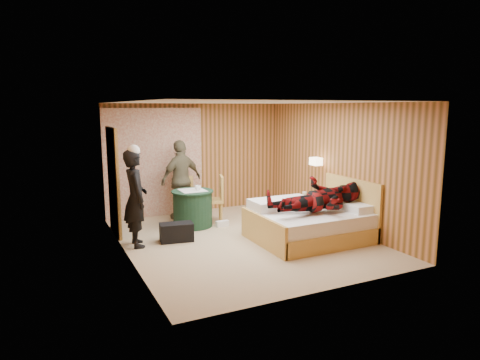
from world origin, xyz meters
name	(u,v)px	position (x,y,z in m)	size (l,w,h in m)	color
floor	(243,239)	(0.00, 0.00, 0.00)	(4.20, 5.00, 0.01)	tan
ceiling	(243,102)	(0.00, 0.00, 2.50)	(4.20, 5.00, 0.01)	white
wall_back	(196,158)	(0.00, 2.50, 1.25)	(4.20, 0.02, 2.50)	#C47A4B
wall_left	(125,181)	(-2.10, 0.00, 1.25)	(0.02, 5.00, 2.50)	#C47A4B
wall_right	(336,166)	(2.10, 0.00, 1.25)	(0.02, 5.00, 2.50)	#C47A4B
curtain	(154,163)	(-1.00, 2.43, 1.20)	(2.20, 0.08, 2.40)	#ECE5CD
doorway	(113,181)	(-2.06, 1.40, 1.02)	(0.06, 0.90, 2.05)	black
wall_lamp	(316,161)	(1.92, 0.45, 1.30)	(0.26, 0.24, 0.16)	gold
bed	(310,223)	(1.12, -0.52, 0.31)	(2.00, 1.57, 1.08)	#EABE60
nightstand	(307,208)	(1.88, 0.65, 0.26)	(0.38, 0.52, 0.50)	#EABE60
round_table	(193,208)	(-0.53, 1.25, 0.38)	(0.85, 0.85, 0.76)	#1F442D
chair_far	(184,194)	(-0.50, 1.92, 0.54)	(0.54, 0.54, 0.93)	#EABE60
chair_near	(216,196)	(-0.01, 1.26, 0.59)	(0.57, 0.57, 1.01)	#EABE60
duffel_bag	(177,232)	(-1.14, 0.43, 0.17)	(0.59, 0.32, 0.34)	black
sneaker_left	(202,223)	(-0.36, 1.14, 0.07)	(0.30, 0.12, 0.14)	white
sneaker_right	(222,224)	(0.00, 0.96, 0.06)	(0.27, 0.11, 0.12)	white
woman_standing	(136,198)	(-1.84, 0.48, 0.85)	(0.62, 0.41, 1.71)	black
man_at_table	(181,180)	(-0.53, 1.96, 0.86)	(1.01, 0.42, 1.72)	#696146
man_on_bed	(319,190)	(1.15, -0.74, 0.97)	(1.77, 0.67, 0.86)	#630909
book_lower	(309,197)	(1.88, 0.60, 0.51)	(0.17, 0.22, 0.02)	white
book_upper	(309,196)	(1.88, 0.60, 0.53)	(0.16, 0.22, 0.02)	white
cup_nightstand	(304,194)	(1.88, 0.78, 0.55)	(0.10, 0.10, 0.09)	white
cup_table	(198,188)	(-0.43, 1.20, 0.80)	(0.12, 0.12, 0.10)	white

